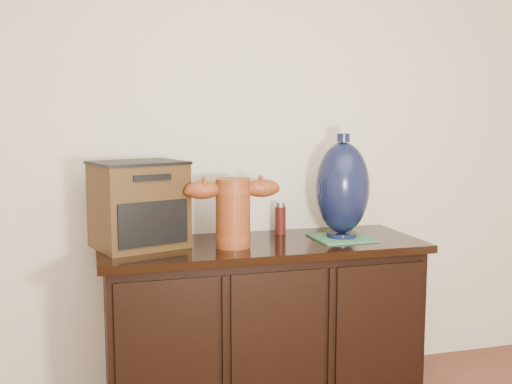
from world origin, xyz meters
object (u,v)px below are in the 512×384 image
object	(u,v)px
sideboard	(262,321)
lamp_base	(342,188)
terracotta_vessel	(233,209)
tv_radio	(139,204)
spray_can	(280,218)

from	to	relation	value
sideboard	lamp_base	size ratio (longest dim) A/B	3.03
sideboard	terracotta_vessel	distance (m)	0.56
tv_radio	spray_can	world-z (taller)	tv_radio
tv_radio	lamp_base	xyz separation A→B (m)	(0.92, -0.07, 0.05)
terracotta_vessel	spray_can	size ratio (longest dim) A/B	2.70
lamp_base	spray_can	size ratio (longest dim) A/B	3.09
sideboard	terracotta_vessel	world-z (taller)	terracotta_vessel
spray_can	sideboard	bearing A→B (deg)	-130.06
sideboard	tv_radio	bearing A→B (deg)	174.49
spray_can	tv_radio	bearing A→B (deg)	-170.50
lamp_base	spray_can	distance (m)	0.34
sideboard	lamp_base	distance (m)	0.72
sideboard	terracotta_vessel	bearing A→B (deg)	-158.43
terracotta_vessel	lamp_base	size ratio (longest dim) A/B	0.87
tv_radio	terracotta_vessel	bearing A→B (deg)	-34.66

